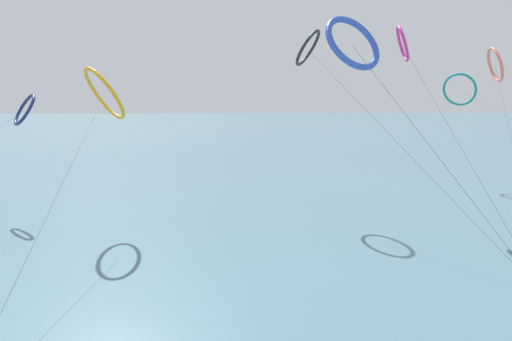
{
  "coord_description": "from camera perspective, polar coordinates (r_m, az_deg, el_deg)",
  "views": [
    {
      "loc": [
        -0.26,
        0.26,
        12.34
      ],
      "look_at": [
        0.0,
        22.16,
        8.25
      ],
      "focal_mm": 31.71,
      "sensor_mm": 36.0,
      "label": 1
    }
  ],
  "objects": [
    {
      "name": "kite_teal",
      "position": [
        63.61,
        24.34,
        9.27
      ],
      "size": [
        4.59,
        48.3,
        14.04
      ],
      "rotation": [
        0.0,
        0.0,
        2.38
      ],
      "color": "teal",
      "rests_on": "ground"
    },
    {
      "name": "kite_coral",
      "position": [
        50.96,
        27.95,
        11.69
      ],
      "size": [
        7.53,
        22.42,
        16.18
      ],
      "rotation": [
        0.0,
        0.0,
        1.38
      ],
      "color": "#EA7260",
      "rests_on": "ground"
    },
    {
      "name": "kite_amber",
      "position": [
        42.65,
        -18.58,
        9.16
      ],
      "size": [
        5.63,
        30.06,
        14.09
      ],
      "rotation": [
        0.0,
        0.0,
        2.18
      ],
      "color": "orange",
      "rests_on": "ground"
    },
    {
      "name": "sea_water",
      "position": [
        107.6,
        -0.55,
        4.01
      ],
      "size": [
        400.0,
        200.0,
        0.08
      ],
      "primitive_type": "cube",
      "color": "slate",
      "rests_on": "ground"
    },
    {
      "name": "kite_magenta",
      "position": [
        46.6,
        18.03,
        14.94
      ],
      "size": [
        4.06,
        21.57,
        18.06
      ],
      "rotation": [
        0.0,
        0.0,
        1.37
      ],
      "color": "#CC288E",
      "rests_on": "ground"
    },
    {
      "name": "kite_navy",
      "position": [
        50.28,
        -27.21,
        6.81
      ],
      "size": [
        4.2,
        36.73,
        11.68
      ],
      "rotation": [
        0.0,
        0.0,
        5.38
      ],
      "color": "navy",
      "rests_on": "ground"
    },
    {
      "name": "kite_charcoal",
      "position": [
        47.69,
        6.6,
        15.08
      ],
      "size": [
        13.49,
        25.11,
        18.01
      ],
      "rotation": [
        0.0,
        0.0,
        4.37
      ],
      "color": "black",
      "rests_on": "ground"
    },
    {
      "name": "kite_cobalt",
      "position": [
        29.8,
        12.15,
        15.44
      ],
      "size": [
        13.51,
        6.71,
        16.8
      ],
      "rotation": [
        0.0,
        0.0,
        0.56
      ],
      "color": "#2647B7",
      "rests_on": "ground"
    }
  ]
}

